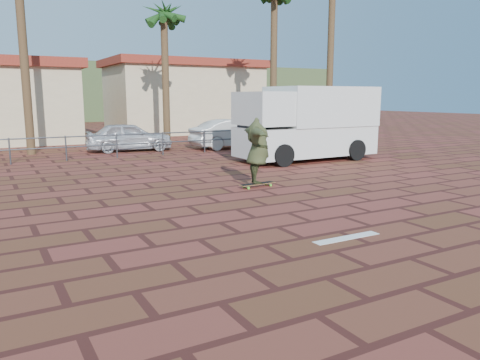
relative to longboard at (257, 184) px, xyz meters
name	(u,v)px	position (x,y,z in m)	size (l,w,h in m)	color
ground	(277,227)	(-1.78, -3.69, -0.09)	(120.00, 120.00, 0.00)	maroon
paint_stripe	(347,238)	(-1.08, -4.89, -0.09)	(1.40, 0.22, 0.01)	white
guardrail	(117,142)	(-1.78, 8.31, 0.59)	(24.06, 0.06, 1.00)	#47494F
palm_center	(164,17)	(1.72, 11.81, 6.27)	(2.40, 2.40, 7.75)	brown
building_east	(184,96)	(6.22, 20.31, 2.45)	(10.60, 6.60, 5.00)	beige
hill_front	(27,92)	(-1.78, 46.31, 2.91)	(70.00, 18.00, 6.00)	#384C28
longboard	(257,184)	(0.00, 0.00, 0.00)	(1.12, 0.33, 0.11)	olive
skateboarder	(258,151)	(0.00, 0.00, 0.94)	(2.26, 0.61, 1.84)	#373D21
campervan	(307,122)	(4.73, 3.99, 1.43)	(5.61, 2.50, 2.90)	silver
car_silver	(129,137)	(-0.61, 10.53, 0.58)	(1.58, 3.93, 1.34)	#B3B5BB
car_white	(234,134)	(4.26, 9.31, 0.61)	(1.49, 4.26, 1.40)	silver
street_sign	(295,119)	(7.24, 8.31, 1.29)	(0.40, 0.11, 1.97)	gray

